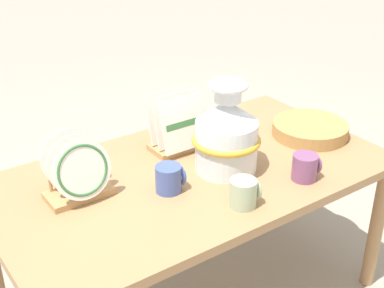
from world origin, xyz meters
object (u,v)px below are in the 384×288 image
at_px(dish_rack_square_plates, 178,130).
at_px(mug_sage_glaze, 244,193).
at_px(ceramic_vase, 227,134).
at_px(dish_rack_round_plates, 78,175).
at_px(wicker_charger_stack, 310,129).
at_px(mug_plum_glaze, 306,167).
at_px(mug_cobalt_glaze, 170,178).

bearing_deg(dish_rack_square_plates, mug_sage_glaze, -96.10).
height_order(ceramic_vase, mug_sage_glaze, ceramic_vase).
distance_m(ceramic_vase, dish_rack_round_plates, 0.53).
xyz_separation_m(wicker_charger_stack, mug_plum_glaze, (-0.27, -0.24, 0.02)).
relative_size(dish_rack_round_plates, wicker_charger_stack, 0.71).
distance_m(dish_rack_square_plates, mug_sage_glaze, 0.46).
bearing_deg(dish_rack_round_plates, dish_rack_square_plates, 13.36).
xyz_separation_m(mug_cobalt_glaze, mug_plum_glaze, (0.43, -0.21, 0.00)).
bearing_deg(mug_plum_glaze, ceramic_vase, 130.51).
height_order(dish_rack_round_plates, dish_rack_square_plates, dish_rack_square_plates).
height_order(mug_cobalt_glaze, mug_plum_glaze, same).
bearing_deg(dish_rack_square_plates, ceramic_vase, -77.74).
bearing_deg(dish_rack_square_plates, wicker_charger_stack, -22.97).
bearing_deg(dish_rack_round_plates, wicker_charger_stack, -6.15).
bearing_deg(mug_cobalt_glaze, mug_plum_glaze, -25.62).
bearing_deg(mug_sage_glaze, wicker_charger_stack, 23.62).
relative_size(dish_rack_square_plates, wicker_charger_stack, 0.73).
relative_size(dish_rack_round_plates, dish_rack_square_plates, 0.98).
xyz_separation_m(dish_rack_square_plates, wicker_charger_stack, (0.51, -0.22, -0.05)).
distance_m(wicker_charger_stack, mug_sage_glaze, 0.61).
xyz_separation_m(dish_rack_square_plates, mug_cobalt_glaze, (-0.20, -0.24, -0.03)).
relative_size(ceramic_vase, dish_rack_round_plates, 1.52).
relative_size(dish_rack_square_plates, mug_sage_glaze, 2.30).
bearing_deg(ceramic_vase, dish_rack_square_plates, 102.26).
bearing_deg(wicker_charger_stack, dish_rack_round_plates, 173.85).
distance_m(dish_rack_square_plates, mug_plum_glaze, 0.51).
bearing_deg(dish_rack_round_plates, ceramic_vase, -13.70).
distance_m(dish_rack_round_plates, dish_rack_square_plates, 0.48).
relative_size(wicker_charger_stack, mug_cobalt_glaze, 3.16).
distance_m(dish_rack_square_plates, mug_cobalt_glaze, 0.32).
bearing_deg(wicker_charger_stack, mug_sage_glaze, -156.38).
height_order(ceramic_vase, dish_rack_square_plates, ceramic_vase).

